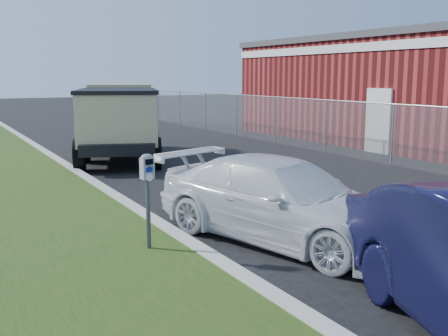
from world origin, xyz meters
TOP-DOWN VIEW (x-y plane):
  - ground at (0.00, 0.00)m, footprint 120.00×120.00m
  - chainlink_fence at (6.00, 7.00)m, footprint 0.06×30.06m
  - brick_building at (12.00, 8.00)m, footprint 9.20×14.20m
  - parking_meter at (-3.24, -0.03)m, footprint 0.21×0.16m
  - white_wagon at (-1.10, -0.25)m, footprint 3.11×4.84m
  - dump_truck at (-0.56, 9.34)m, footprint 4.03×6.30m

SIDE VIEW (x-z plane):
  - ground at x=0.00m, z-range 0.00..0.00m
  - white_wagon at x=-1.10m, z-range 0.00..1.31m
  - parking_meter at x=-3.24m, z-range 0.44..1.83m
  - chainlink_fence at x=6.00m, z-range -13.74..16.26m
  - dump_truck at x=-0.56m, z-range 0.15..2.47m
  - brick_building at x=12.00m, z-range 0.04..4.21m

